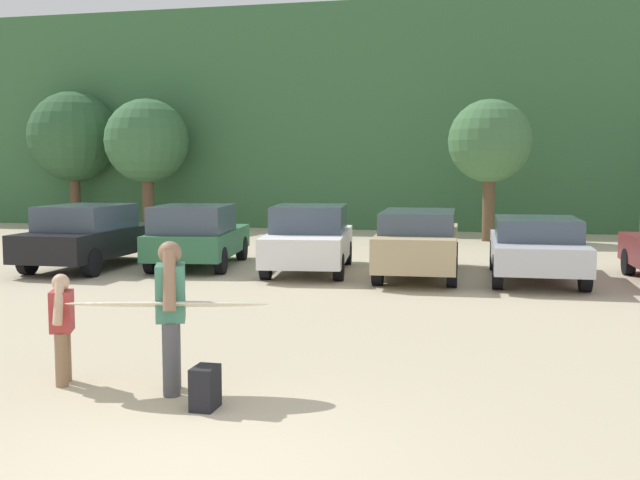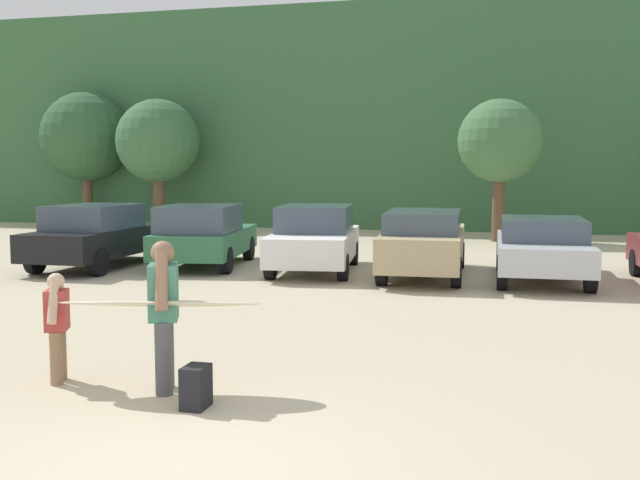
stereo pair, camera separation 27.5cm
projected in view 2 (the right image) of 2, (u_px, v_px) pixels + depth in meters
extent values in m
plane|color=#C1B293|center=(174.00, 467.00, 6.47)|extent=(120.00, 120.00, 0.00)
cube|color=#38663D|center=(459.00, 123.00, 34.89)|extent=(108.00, 12.00, 8.91)
cylinder|color=brown|center=(88.00, 200.00, 32.46)|extent=(0.43, 0.43, 2.15)
sphere|color=#2D5633|center=(86.00, 137.00, 32.20)|extent=(3.74, 3.74, 3.74)
cylinder|color=brown|center=(159.00, 203.00, 30.59)|extent=(0.47, 0.47, 2.10)
sphere|color=#38663D|center=(158.00, 141.00, 30.35)|extent=(3.31, 3.31, 3.31)
cylinder|color=brown|center=(498.00, 209.00, 25.59)|extent=(0.40, 0.40, 2.18)
sphere|color=#427042|center=(500.00, 141.00, 25.37)|extent=(2.77, 2.77, 2.77)
cube|color=black|center=(100.00, 241.00, 19.18)|extent=(1.87, 4.61, 0.65)
cube|color=#3F4C5B|center=(93.00, 217.00, 18.86)|extent=(1.70, 2.28, 0.59)
cylinder|color=black|center=(102.00, 247.00, 20.87)|extent=(0.23, 0.66, 0.66)
cylinder|color=black|center=(157.00, 248.00, 20.47)|extent=(0.23, 0.66, 0.66)
cylinder|color=black|center=(35.00, 260.00, 17.94)|extent=(0.23, 0.66, 0.66)
cylinder|color=black|center=(98.00, 262.00, 17.55)|extent=(0.23, 0.66, 0.66)
cube|color=#2D6642|center=(206.00, 241.00, 19.36)|extent=(2.45, 4.32, 0.60)
cube|color=#3F4C5B|center=(199.00, 218.00, 18.71)|extent=(2.02, 2.44, 0.64)
cylinder|color=black|center=(188.00, 247.00, 20.81)|extent=(0.31, 0.66, 0.64)
cylinder|color=black|center=(249.00, 248.00, 20.63)|extent=(0.31, 0.66, 0.64)
cylinder|color=black|center=(157.00, 259.00, 18.14)|extent=(0.31, 0.66, 0.64)
cylinder|color=black|center=(226.00, 260.00, 17.96)|extent=(0.31, 0.66, 0.64)
cube|color=white|center=(315.00, 245.00, 18.31)|extent=(2.35, 4.42, 0.66)
cube|color=#3F4C5B|center=(315.00, 218.00, 18.38)|extent=(1.94, 2.39, 0.62)
cylinder|color=black|center=(291.00, 252.00, 19.82)|extent=(0.30, 0.63, 0.60)
cylinder|color=black|center=(353.00, 253.00, 19.62)|extent=(0.30, 0.63, 0.60)
cylinder|color=black|center=(270.00, 266.00, 17.07)|extent=(0.30, 0.63, 0.60)
cylinder|color=black|center=(343.00, 267.00, 16.87)|extent=(0.30, 0.63, 0.60)
cube|color=tan|center=(424.00, 246.00, 17.53)|extent=(1.97, 4.78, 0.73)
cube|color=#3F4C5B|center=(423.00, 221.00, 17.21)|extent=(1.72, 2.73, 0.46)
cylinder|color=black|center=(397.00, 254.00, 19.23)|extent=(0.25, 0.66, 0.65)
cylinder|color=black|center=(460.00, 255.00, 18.92)|extent=(0.25, 0.66, 0.65)
cylinder|color=black|center=(382.00, 270.00, 16.21)|extent=(0.25, 0.66, 0.65)
cylinder|color=black|center=(456.00, 272.00, 15.90)|extent=(0.25, 0.66, 0.65)
cube|color=silver|center=(542.00, 252.00, 16.88)|extent=(2.05, 4.61, 0.56)
cube|color=#3F4C5B|center=(543.00, 229.00, 16.75)|extent=(1.83, 2.47, 0.46)
cylinder|color=black|center=(501.00, 256.00, 18.55)|extent=(0.24, 0.73, 0.72)
cylinder|color=black|center=(575.00, 257.00, 18.18)|extent=(0.24, 0.73, 0.72)
cylinder|color=black|center=(502.00, 272.00, 15.64)|extent=(0.24, 0.73, 0.72)
cylinder|color=black|center=(591.00, 275.00, 15.26)|extent=(0.24, 0.73, 0.72)
cylinder|color=black|center=(636.00, 263.00, 17.60)|extent=(0.26, 0.63, 0.62)
cylinder|color=#4C4C51|center=(164.00, 359.00, 8.45)|extent=(0.19, 0.19, 0.82)
cylinder|color=#4C4C51|center=(166.00, 352.00, 8.74)|extent=(0.19, 0.19, 0.82)
cube|color=#3F7F66|center=(163.00, 292.00, 8.53)|extent=(0.45, 0.50, 0.63)
sphere|color=#8C664C|center=(163.00, 252.00, 8.48)|extent=(0.26, 0.26, 0.26)
cylinder|color=#8C664C|center=(161.00, 280.00, 8.28)|extent=(0.25, 0.36, 0.67)
cylinder|color=#8C664C|center=(165.00, 275.00, 8.74)|extent=(0.22, 0.28, 0.67)
cylinder|color=#8C6B4C|center=(56.00, 358.00, 8.85)|extent=(0.15, 0.15, 0.62)
cylinder|color=#8C6B4C|center=(60.00, 354.00, 9.07)|extent=(0.15, 0.15, 0.62)
cube|color=#B23838|center=(57.00, 310.00, 8.91)|extent=(0.34, 0.38, 0.48)
sphere|color=#D8AD8C|center=(56.00, 281.00, 8.88)|extent=(0.20, 0.20, 0.20)
cylinder|color=#D8AD8C|center=(53.00, 302.00, 8.73)|extent=(0.22, 0.34, 0.49)
cylinder|color=#D8AD8C|center=(60.00, 297.00, 9.07)|extent=(0.17, 0.21, 0.51)
ellipsoid|color=beige|center=(160.00, 303.00, 8.56)|extent=(2.37, 1.13, 0.20)
cube|color=black|center=(196.00, 387.00, 8.01)|extent=(0.24, 0.34, 0.45)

